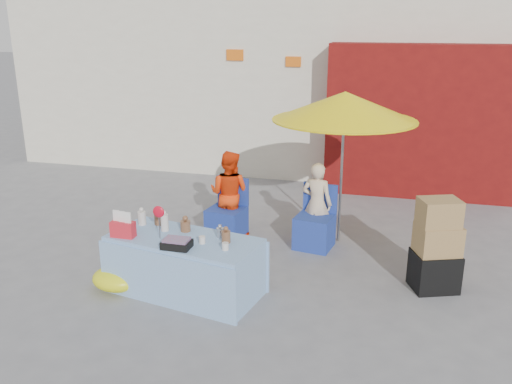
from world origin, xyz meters
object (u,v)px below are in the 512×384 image
(vendor_beige, at_px, (317,204))
(umbrella, at_px, (345,107))
(vendor_orange, at_px, (229,194))
(box_stack, at_px, (436,248))
(market_table, at_px, (184,264))
(chair_left, at_px, (227,221))
(chair_right, at_px, (315,229))

(vendor_beige, xyz_separation_m, umbrella, (0.30, 0.15, 1.31))
(vendor_orange, relative_size, box_stack, 1.14)
(umbrella, bearing_deg, box_stack, -43.39)
(market_table, distance_m, box_stack, 2.86)
(chair_left, relative_size, umbrella, 0.41)
(market_table, distance_m, vendor_orange, 1.81)
(market_table, height_order, box_stack, box_stack)
(chair_left, height_order, vendor_beige, vendor_beige)
(chair_left, distance_m, box_stack, 2.91)
(vendor_beige, distance_m, umbrella, 1.36)
(chair_left, distance_m, umbrella, 2.27)
(chair_left, relative_size, vendor_beige, 0.74)
(chair_right, height_order, umbrella, umbrella)
(chair_right, distance_m, umbrella, 1.69)
(chair_left, xyz_separation_m, vendor_orange, (-0.00, 0.13, 0.37))
(chair_right, bearing_deg, vendor_beige, 100.50)
(chair_right, height_order, vendor_beige, vendor_beige)
(market_table, relative_size, vendor_beige, 1.61)
(chair_left, bearing_deg, umbrella, 19.82)
(chair_right, xyz_separation_m, box_stack, (1.51, -0.86, 0.25))
(chair_right, bearing_deg, market_table, -117.38)
(vendor_beige, distance_m, box_stack, 1.82)
(chair_left, height_order, chair_right, same)
(umbrella, bearing_deg, vendor_beige, -153.43)
(market_table, height_order, chair_left, market_table)
(chair_left, xyz_separation_m, umbrella, (1.55, 0.28, 1.64))
(vendor_orange, xyz_separation_m, umbrella, (1.55, 0.15, 1.27))
(market_table, relative_size, chair_right, 2.18)
(vendor_orange, height_order, vendor_beige, vendor_orange)
(chair_right, relative_size, vendor_orange, 0.68)
(box_stack, bearing_deg, chair_right, 150.26)
(vendor_beige, bearing_deg, chair_right, 100.50)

